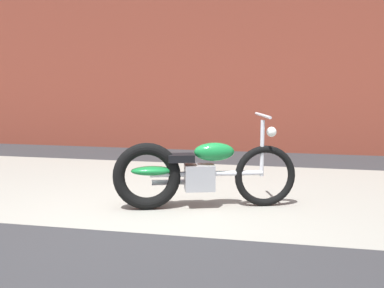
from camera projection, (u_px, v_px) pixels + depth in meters
The scene contains 4 objects.
ground_plane at pixel (131, 233), 4.21m from camera, with size 80.00×80.00×0.00m, color #2D2D30.
sidewalk_slab at pixel (177, 188), 5.90m from camera, with size 36.00×3.50×0.01m, color gray.
brick_building_wall at pixel (218, 2), 8.84m from camera, with size 36.00×0.50×5.73m, color brown.
motorcycle_green at pixel (192, 172), 4.95m from camera, with size 1.94×0.84×1.03m.
Camera 1 is at (1.38, -3.85, 1.40)m, focal length 42.79 mm.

